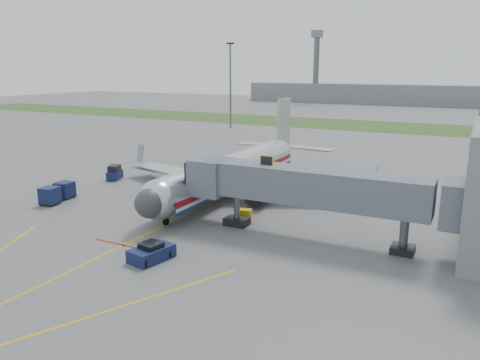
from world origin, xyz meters
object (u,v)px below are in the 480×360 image
at_px(airliner, 232,171).
at_px(baggage_tug, 115,173).
at_px(pushback_tug, 151,253).
at_px(ramp_worker, 153,205).
at_px(belt_loader, 187,197).

relative_size(airliner, baggage_tug, 11.75).
distance_m(pushback_tug, ramp_worker, 11.69).
xyz_separation_m(baggage_tug, belt_loader, (14.67, -4.76, -0.29)).
bearing_deg(baggage_tug, airliner, 3.95).
distance_m(baggage_tug, belt_loader, 15.42).
xyz_separation_m(airliner, ramp_worker, (-3.00, -11.23, -1.69)).
bearing_deg(baggage_tug, belt_loader, -17.96).
bearing_deg(airliner, ramp_worker, -104.98).
distance_m(pushback_tug, belt_loader, 16.01).
bearing_deg(pushback_tug, ramp_worker, 126.81).
bearing_deg(pushback_tug, belt_loader, 113.93).
bearing_deg(baggage_tug, ramp_worker, -35.33).
bearing_deg(airliner, pushback_tug, -79.01).
bearing_deg(airliner, baggage_tug, -176.05).
xyz_separation_m(airliner, pushback_tug, (4.00, -20.58, -2.06)).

